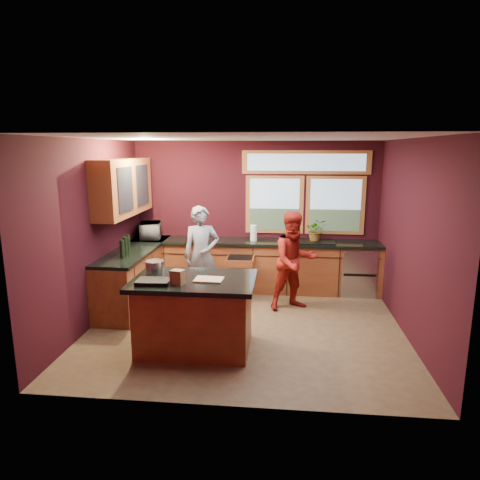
% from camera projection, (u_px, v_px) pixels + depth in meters
% --- Properties ---
extents(floor, '(4.50, 4.50, 0.00)m').
position_uv_depth(floor, '(246.00, 326.00, 6.28)').
color(floor, brown).
rests_on(floor, ground).
extents(room_shell, '(4.52, 4.02, 2.71)m').
position_uv_depth(room_shell, '(208.00, 201.00, 6.28)').
color(room_shell, black).
rests_on(room_shell, ground).
extents(back_counter, '(4.50, 0.64, 0.93)m').
position_uv_depth(back_counter, '(265.00, 266.00, 7.82)').
color(back_counter, '#612617').
rests_on(back_counter, floor).
extents(left_counter, '(0.64, 2.30, 0.93)m').
position_uv_depth(left_counter, '(135.00, 275.00, 7.20)').
color(left_counter, '#612617').
rests_on(left_counter, floor).
extents(island, '(1.55, 1.05, 0.95)m').
position_uv_depth(island, '(195.00, 313.00, 5.51)').
color(island, '#612617').
rests_on(island, floor).
extents(person_grey, '(0.68, 0.55, 1.64)m').
position_uv_depth(person_grey, '(202.00, 255.00, 7.13)').
color(person_grey, slate).
rests_on(person_grey, floor).
extents(person_red, '(0.96, 0.88, 1.59)m').
position_uv_depth(person_red, '(294.00, 261.00, 6.84)').
color(person_red, maroon).
rests_on(person_red, floor).
extents(microwave, '(0.48, 0.60, 0.30)m').
position_uv_depth(microwave, '(151.00, 230.00, 7.90)').
color(microwave, '#999999').
rests_on(microwave, left_counter).
extents(potted_plant, '(0.36, 0.31, 0.40)m').
position_uv_depth(potted_plant, '(316.00, 230.00, 7.64)').
color(potted_plant, '#999999').
rests_on(potted_plant, back_counter).
extents(paper_towel, '(0.12, 0.12, 0.28)m').
position_uv_depth(paper_towel, '(254.00, 233.00, 7.71)').
color(paper_towel, white).
rests_on(paper_towel, back_counter).
extents(cutting_board, '(0.36, 0.27, 0.02)m').
position_uv_depth(cutting_board, '(209.00, 280.00, 5.35)').
color(cutting_board, tan).
rests_on(cutting_board, island).
extents(stock_pot, '(0.24, 0.24, 0.18)m').
position_uv_depth(stock_pot, '(155.00, 267.00, 5.60)').
color(stock_pot, '#BCBCC1').
rests_on(stock_pot, island).
extents(paper_bag, '(0.18, 0.15, 0.18)m').
position_uv_depth(paper_bag, '(177.00, 277.00, 5.17)').
color(paper_bag, brown).
rests_on(paper_bag, island).
extents(black_tray, '(0.41, 0.30, 0.05)m').
position_uv_depth(black_tray, '(153.00, 282.00, 5.21)').
color(black_tray, black).
rests_on(black_tray, island).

